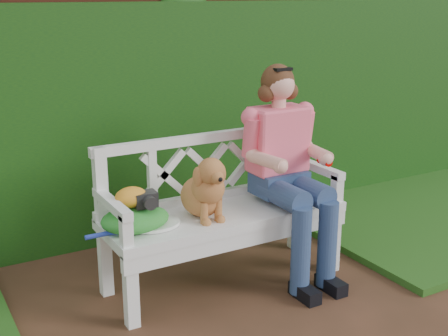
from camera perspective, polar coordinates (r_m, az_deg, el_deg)
brick_wall at (r=4.53m, az=-9.67°, el=7.77°), size 10.00×0.30×2.20m
ivy_hedge at (r=4.37m, az=-8.50°, el=4.17°), size 10.00×0.18×1.70m
grass_right at (r=5.37m, az=19.93°, el=-3.49°), size 2.60×2.00×0.05m
garden_bench at (r=3.76m, az=0.00°, el=-7.46°), size 1.62×0.71×0.48m
seated_woman at (r=3.81m, az=5.44°, el=-0.73°), size 0.57×0.75×1.29m
dog at (r=3.51m, az=-1.96°, el=-1.69°), size 0.35×0.41×0.39m
tennis_racket at (r=3.44m, az=-7.10°, el=-5.40°), size 0.62×0.39×0.03m
green_bag at (r=3.40m, az=-8.46°, el=-4.78°), size 0.46×0.39×0.13m
camera_item at (r=3.37m, az=-7.53°, el=-2.96°), size 0.13×0.10×0.08m
baseball_glove at (r=3.36m, az=-8.84°, el=-2.76°), size 0.21×0.17×0.12m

